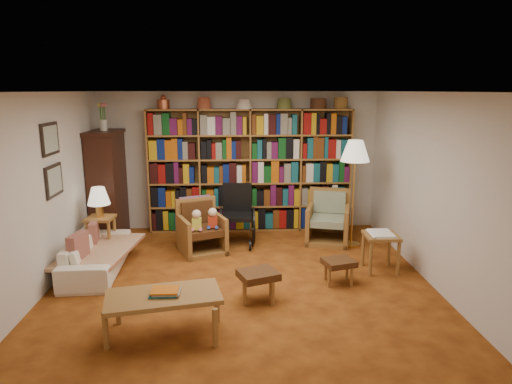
{
  "coord_description": "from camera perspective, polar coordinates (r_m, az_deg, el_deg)",
  "views": [
    {
      "loc": [
        -0.09,
        -5.75,
        2.52
      ],
      "look_at": [
        0.22,
        0.6,
        1.1
      ],
      "focal_mm": 32.0,
      "sensor_mm": 36.0,
      "label": 1
    }
  ],
  "objects": [
    {
      "name": "side_table_papers",
      "position": [
        6.69,
        15.36,
        -5.89
      ],
      "size": [
        0.47,
        0.47,
        0.57
      ],
      "color": "#9A632F",
      "rests_on": "floor"
    },
    {
      "name": "table_lamp",
      "position": [
        7.31,
        -19.08,
        -0.59
      ],
      "size": [
        0.34,
        0.34,
        0.46
      ],
      "color": "gold",
      "rests_on": "side_table_lamp"
    },
    {
      "name": "side_table_lamp",
      "position": [
        7.43,
        -18.81,
        -4.22
      ],
      "size": [
        0.43,
        0.43,
        0.62
      ],
      "color": "#9A632F",
      "rests_on": "floor"
    },
    {
      "name": "wall_back",
      "position": [
        8.35,
        -2.15,
        3.87
      ],
      "size": [
        5.0,
        0.0,
        5.0
      ],
      "primitive_type": "plane",
      "rotation": [
        1.57,
        0.0,
        0.0
      ],
      "color": "silver",
      "rests_on": "floor"
    },
    {
      "name": "ceiling",
      "position": [
        5.75,
        -1.93,
        12.42
      ],
      "size": [
        5.0,
        5.0,
        0.0
      ],
      "primitive_type": "plane",
      "rotation": [
        3.14,
        0.0,
        0.0
      ],
      "color": "silver",
      "rests_on": "wall_back"
    },
    {
      "name": "cushion_right",
      "position": [
        6.57,
        -21.33,
        -6.65
      ],
      "size": [
        0.19,
        0.4,
        0.39
      ],
      "primitive_type": "cube",
      "rotation": [
        0.0,
        0.0,
        -0.18
      ],
      "color": "maroon",
      "rests_on": "sofa"
    },
    {
      "name": "bookshelf",
      "position": [
        8.2,
        -0.73,
        3.15
      ],
      "size": [
        3.6,
        0.3,
        2.42
      ],
      "color": "#9A632F",
      "rests_on": "floor"
    },
    {
      "name": "wall_front",
      "position": [
        3.49,
        -1.09,
        -8.72
      ],
      "size": [
        5.0,
        0.0,
        5.0
      ],
      "primitive_type": "plane",
      "rotation": [
        -1.57,
        0.0,
        0.0
      ],
      "color": "silver",
      "rests_on": "floor"
    },
    {
      "name": "framed_pictures",
      "position": [
        6.56,
        -24.14,
        3.68
      ],
      "size": [
        0.03,
        0.52,
        0.97
      ],
      "color": "black",
      "rests_on": "wall_left"
    },
    {
      "name": "curio_cabinet",
      "position": [
        8.2,
        -18.05,
        0.98
      ],
      "size": [
        0.5,
        0.95,
        2.4
      ],
      "color": "#32150D",
      "rests_on": "floor"
    },
    {
      "name": "footstool_a",
      "position": [
        5.61,
        0.28,
        -10.55
      ],
      "size": [
        0.55,
        0.52,
        0.38
      ],
      "color": "#4B2D14",
      "rests_on": "floor"
    },
    {
      "name": "wheelchair",
      "position": [
        7.62,
        -2.33,
        -3.1
      ],
      "size": [
        0.57,
        0.8,
        1.0
      ],
      "color": "black",
      "rests_on": "floor"
    },
    {
      "name": "footstool_b",
      "position": [
        6.2,
        10.31,
        -8.84
      ],
      "size": [
        0.47,
        0.43,
        0.33
      ],
      "color": "#4B2D14",
      "rests_on": "floor"
    },
    {
      "name": "wall_right",
      "position": [
        6.43,
        21.02,
        0.39
      ],
      "size": [
        0.0,
        5.0,
        5.0
      ],
      "primitive_type": "plane",
      "rotation": [
        1.57,
        0.0,
        -1.57
      ],
      "color": "silver",
      "rests_on": "floor"
    },
    {
      "name": "armchair_sage",
      "position": [
        7.87,
        8.83,
        -3.67
      ],
      "size": [
        0.89,
        0.9,
        0.87
      ],
      "color": "#9A632F",
      "rests_on": "floor"
    },
    {
      "name": "floor",
      "position": [
        6.28,
        -1.76,
        -11.05
      ],
      "size": [
        5.0,
        5.0,
        0.0
      ],
      "primitive_type": "plane",
      "color": "#9C5318",
      "rests_on": "ground"
    },
    {
      "name": "wall_left",
      "position": [
        6.36,
        -24.98,
        -0.09
      ],
      "size": [
        0.0,
        5.0,
        5.0
      ],
      "primitive_type": "plane",
      "rotation": [
        1.57,
        0.0,
        1.57
      ],
      "color": "silver",
      "rests_on": "floor"
    },
    {
      "name": "cushion_left",
      "position": [
        7.2,
        -19.6,
        -4.84
      ],
      "size": [
        0.16,
        0.36,
        0.34
      ],
      "primitive_type": "cube",
      "rotation": [
        0.0,
        0.0,
        0.16
      ],
      "color": "maroon",
      "rests_on": "sofa"
    },
    {
      "name": "floor_lamp",
      "position": [
        7.44,
        12.28,
        4.51
      ],
      "size": [
        0.46,
        0.46,
        1.75
      ],
      "color": "gold",
      "rests_on": "floor"
    },
    {
      "name": "sofa_throw",
      "position": [
        6.88,
        -18.89,
        -6.92
      ],
      "size": [
        1.01,
        1.63,
        0.04
      ],
      "primitive_type": "cube",
      "rotation": [
        0.0,
        0.0,
        -0.13
      ],
      "color": "beige",
      "rests_on": "sofa"
    },
    {
      "name": "armchair_leather",
      "position": [
        7.33,
        -6.74,
        -4.7
      ],
      "size": [
        0.91,
        0.9,
        0.84
      ],
      "color": "#9A632F",
      "rests_on": "floor"
    },
    {
      "name": "coffee_table",
      "position": [
        4.95,
        -11.49,
        -12.95
      ],
      "size": [
        1.27,
        0.81,
        0.51
      ],
      "color": "#9A632F",
      "rests_on": "floor"
    },
    {
      "name": "sofa",
      "position": [
        6.91,
        -19.26,
        -7.31
      ],
      "size": [
        1.73,
        0.74,
        0.5
      ],
      "primitive_type": "imported",
      "rotation": [
        0.0,
        0.0,
        1.61
      ],
      "color": "#F4E8CF",
      "rests_on": "floor"
    }
  ]
}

